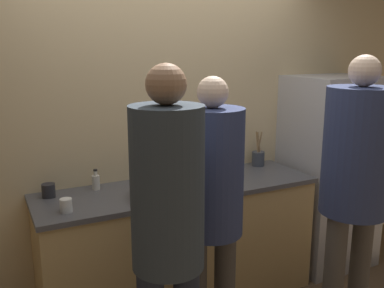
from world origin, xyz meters
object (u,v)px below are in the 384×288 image
refrigerator (329,172)px  cup_white (66,205)px  person_right (356,172)px  potted_plant (180,164)px  person_center (212,198)px  bottle_clear (96,182)px  bottle_dark (232,166)px  person_left (168,224)px  cup_black (49,191)px  utensil_crock (258,158)px  bottle_green (200,170)px  fruit_bowl (158,190)px

refrigerator → cup_white: 2.28m
person_right → potted_plant: size_ratio=9.28×
person_center → bottle_clear: person_center is taller
refrigerator → bottle_dark: (-0.98, 0.03, 0.17)m
person_left → person_right: person_right is taller
person_center → cup_black: person_center is taller
utensil_crock → bottle_green: utensil_crock is taller
person_left → person_right: bearing=3.7°
bottle_green → cup_white: bearing=-165.5°
person_left → fruit_bowl: person_left is taller
person_right → bottle_clear: (-1.34, 1.07, -0.18)m
refrigerator → bottle_green: refrigerator is taller
fruit_bowl → utensil_crock: size_ratio=1.25×
person_left → bottle_green: person_left is taller
bottle_green → fruit_bowl: bearing=-149.3°
bottle_green → cup_black: 1.11m
person_center → bottle_dark: 0.88m
fruit_bowl → cup_black: (-0.66, 0.32, 0.00)m
person_right → utensil_crock: bearing=87.6°
person_center → fruit_bowl: person_center is taller
person_left → bottle_dark: person_left is taller
fruit_bowl → cup_black: size_ratio=4.00×
cup_black → cup_white: cup_black is taller
fruit_bowl → cup_white: (-0.61, -0.01, -0.00)m
person_center → utensil_crock: person_center is taller
refrigerator → person_right: size_ratio=0.90×
person_center → bottle_green: 0.84m
person_left → person_center: 0.52m
person_left → fruit_bowl: (0.28, 0.82, -0.13)m
person_right → bottle_green: size_ratio=12.87×
potted_plant → cup_black: bearing=-179.2°
utensil_crock → bottle_dark: utensil_crock is taller
bottle_dark → cup_black: bearing=174.1°
cup_black → potted_plant: size_ratio=0.46×
fruit_bowl → bottle_green: size_ratio=2.54×
bottle_green → cup_white: size_ratio=1.68×
bottle_green → bottle_clear: bearing=175.3°
cup_black → cup_white: 0.33m
potted_plant → refrigerator: bearing=-7.9°
bottle_clear → refrigerator: bearing=-5.3°
utensil_crock → potted_plant: 0.73m
person_center → utensil_crock: size_ratio=5.94×
bottle_green → cup_black: bottle_green is taller
bottle_dark → person_left: bearing=-134.1°
bottle_clear → utensil_crock: bearing=0.5°
refrigerator → fruit_bowl: 1.67m
cup_white → bottle_green: bearing=14.5°
person_right → person_center: bearing=164.9°
bottle_clear → cup_black: bottle_clear is taller
person_left → cup_black: person_left is taller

